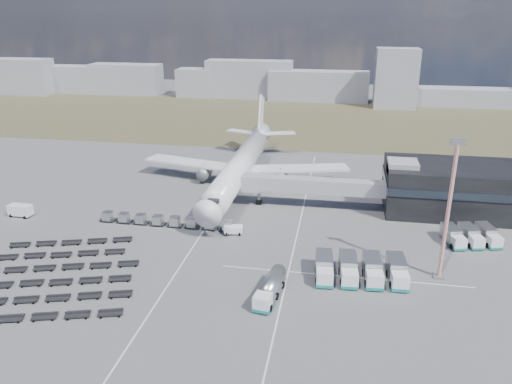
# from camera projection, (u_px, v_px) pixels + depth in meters

# --- Properties ---
(ground) EXTENTS (420.00, 420.00, 0.00)m
(ground) POSITION_uv_depth(u_px,v_px,m) (207.00, 243.00, 91.48)
(ground) COLOR #565659
(ground) RESTS_ON ground
(grass_strip) EXTENTS (420.00, 90.00, 0.01)m
(grass_strip) POSITION_uv_depth(u_px,v_px,m) (282.00, 119.00, 193.06)
(grass_strip) COLOR brown
(grass_strip) RESTS_ON ground
(lane_markings) EXTENTS (47.12, 110.00, 0.01)m
(lane_markings) POSITION_uv_depth(u_px,v_px,m) (262.00, 240.00, 92.66)
(lane_markings) COLOR silver
(lane_markings) RESTS_ON ground
(terminal) EXTENTS (30.40, 16.40, 11.00)m
(terminal) POSITION_uv_depth(u_px,v_px,m) (458.00, 188.00, 104.02)
(terminal) COLOR black
(terminal) RESTS_ON ground
(jet_bridge) EXTENTS (30.30, 3.80, 7.05)m
(jet_bridge) POSITION_uv_depth(u_px,v_px,m) (304.00, 185.00, 106.00)
(jet_bridge) COLOR #939399
(jet_bridge) RESTS_ON ground
(airliner) EXTENTS (51.59, 64.53, 17.62)m
(airliner) POSITION_uv_depth(u_px,v_px,m) (242.00, 164.00, 119.54)
(airliner) COLOR white
(airliner) RESTS_ON ground
(skyline) EXTENTS (310.68, 26.67, 24.71)m
(skyline) POSITION_uv_depth(u_px,v_px,m) (268.00, 83.00, 230.44)
(skyline) COLOR #9495A1
(skyline) RESTS_ON ground
(fuel_tanker) EXTENTS (3.87, 9.99, 3.15)m
(fuel_tanker) POSITION_uv_depth(u_px,v_px,m) (270.00, 288.00, 73.71)
(fuel_tanker) COLOR white
(fuel_tanker) RESTS_ON ground
(pushback_tug) EXTENTS (3.83, 2.60, 1.56)m
(pushback_tug) POSITION_uv_depth(u_px,v_px,m) (233.00, 230.00, 94.83)
(pushback_tug) COLOR white
(pushback_tug) RESTS_ON ground
(utility_van) EXTENTS (4.86, 2.45, 2.49)m
(utility_van) POSITION_uv_depth(u_px,v_px,m) (20.00, 211.00, 102.72)
(utility_van) COLOR white
(utility_van) RESTS_ON ground
(catering_truck) EXTENTS (3.07, 6.10, 2.69)m
(catering_truck) POSITION_uv_depth(u_px,v_px,m) (249.00, 177.00, 122.93)
(catering_truck) COLOR white
(catering_truck) RESTS_ON ground
(service_trucks_near) EXTENTS (14.60, 8.79, 3.12)m
(service_trucks_near) POSITION_uv_depth(u_px,v_px,m) (360.00, 269.00, 78.73)
(service_trucks_near) COLOR white
(service_trucks_near) RESTS_ON ground
(service_trucks_far) EXTENTS (10.23, 8.62, 2.71)m
(service_trucks_far) POSITION_uv_depth(u_px,v_px,m) (471.00, 236.00, 90.85)
(service_trucks_far) COLOR white
(service_trucks_far) RESTS_ON ground
(uld_row) EXTENTS (27.65, 2.09, 1.87)m
(uld_row) POSITION_uv_depth(u_px,v_px,m) (166.00, 221.00, 98.07)
(uld_row) COLOR black
(uld_row) RESTS_ON ground
(baggage_dollies) EXTENTS (31.06, 31.44, 0.81)m
(baggage_dollies) POSITION_uv_depth(u_px,v_px,m) (50.00, 276.00, 79.39)
(baggage_dollies) COLOR black
(baggage_dollies) RESTS_ON ground
(floodlight_mast) EXTENTS (2.13, 1.77, 22.87)m
(floodlight_mast) POSITION_uv_depth(u_px,v_px,m) (448.00, 211.00, 75.84)
(floodlight_mast) COLOR red
(floodlight_mast) RESTS_ON ground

